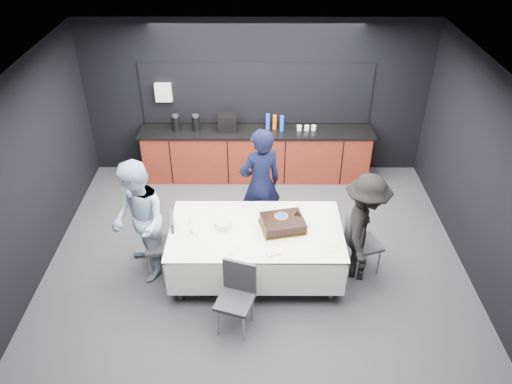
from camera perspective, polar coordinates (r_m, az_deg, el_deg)
ground at (r=7.48m, az=-0.00°, el=-7.11°), size 6.00×6.00×0.00m
room_shell at (r=6.41m, az=-0.00°, el=5.50°), size 6.04×5.04×2.82m
kitchenette at (r=8.99m, az=-0.06°, el=4.86°), size 4.10×0.64×2.05m
party_table at (r=6.76m, az=-0.01°, el=-5.25°), size 2.32×1.32×0.78m
cake_assembly at (r=6.68m, az=3.08°, el=-3.57°), size 0.68×0.60×0.18m
plate_stack at (r=6.70m, az=-3.79°, el=-3.68°), size 0.23×0.23×0.10m
loose_plate_near at (r=6.34m, az=-2.57°, el=-6.72°), size 0.20×0.20×0.01m
loose_plate_right_a at (r=6.80m, az=5.40°, el=-3.66°), size 0.19×0.19×0.01m
loose_plate_right_b at (r=6.45m, az=8.67°, el=-6.34°), size 0.20×0.20×0.01m
loose_plate_far at (r=7.08m, az=0.72°, el=-1.77°), size 0.18×0.18×0.01m
fork_pile at (r=6.30m, az=1.97°, el=-6.97°), size 0.20×0.16×0.03m
champagne_flute at (r=6.58m, az=-7.51°, el=-3.56°), size 0.06×0.06×0.22m
chair_left at (r=7.02m, az=-10.25°, el=-5.34°), size 0.49×0.49×0.92m
chair_right at (r=7.03m, az=11.75°, el=-5.47°), size 0.53×0.53×0.92m
chair_near at (r=6.17m, az=-2.20°, el=-11.34°), size 0.53×0.53×0.92m
person_center at (r=7.34m, az=0.48°, el=0.86°), size 0.78×0.66×1.82m
person_left at (r=6.81m, az=-13.25°, el=-3.37°), size 0.99×1.07×1.78m
person_right at (r=6.82m, az=12.24°, el=-4.06°), size 0.82×1.15×1.61m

